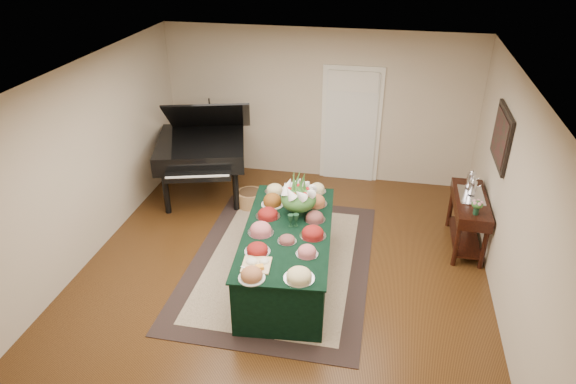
% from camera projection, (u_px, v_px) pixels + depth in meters
% --- Properties ---
extents(ground, '(6.00, 6.00, 0.00)m').
position_uv_depth(ground, '(284.00, 268.00, 7.13)').
color(ground, black).
rests_on(ground, ground).
extents(area_rug, '(2.48, 3.47, 0.01)m').
position_uv_depth(area_rug, '(280.00, 262.00, 7.25)').
color(area_rug, black).
rests_on(area_rug, ground).
extents(kitchen_doorway, '(1.05, 0.07, 2.10)m').
position_uv_depth(kitchen_doorway, '(351.00, 126.00, 9.10)').
color(kitchen_doorway, silver).
rests_on(kitchen_doorway, ground).
extents(buffet_table, '(1.30, 2.42, 0.80)m').
position_uv_depth(buffet_table, '(288.00, 255.00, 6.73)').
color(buffet_table, black).
rests_on(buffet_table, ground).
extents(food_platters, '(1.03, 2.42, 0.13)m').
position_uv_depth(food_platters, '(288.00, 223.00, 6.59)').
color(food_platters, white).
rests_on(food_platters, buffet_table).
extents(cutting_board, '(0.35, 0.35, 0.10)m').
position_uv_depth(cutting_board, '(257.00, 262.00, 5.87)').
color(cutting_board, tan).
rests_on(cutting_board, buffet_table).
extents(green_goblets, '(0.14, 0.10, 0.18)m').
position_uv_depth(green_goblets, '(293.00, 220.00, 6.56)').
color(green_goblets, black).
rests_on(green_goblets, buffet_table).
extents(floral_centerpiece, '(0.49, 0.49, 0.49)m').
position_uv_depth(floral_centerpiece, '(299.00, 195.00, 6.74)').
color(floral_centerpiece, black).
rests_on(floral_centerpiece, buffet_table).
extents(grand_piano, '(1.81, 2.02, 1.77)m').
position_uv_depth(grand_piano, '(202.00, 147.00, 8.61)').
color(grand_piano, black).
rests_on(grand_piano, ground).
extents(wicker_basket, '(0.43, 0.43, 0.27)m').
position_uv_depth(wicker_basket, '(250.00, 199.00, 8.59)').
color(wicker_basket, olive).
rests_on(wicker_basket, ground).
extents(mahogany_sideboard, '(0.45, 1.25, 0.80)m').
position_uv_depth(mahogany_sideboard, '(469.00, 209.00, 7.34)').
color(mahogany_sideboard, black).
rests_on(mahogany_sideboard, ground).
extents(tea_service, '(0.34, 0.58, 0.30)m').
position_uv_depth(tea_service, '(472.00, 185.00, 7.34)').
color(tea_service, white).
rests_on(tea_service, mahogany_sideboard).
extents(pink_bouquet, '(0.17, 0.17, 0.21)m').
position_uv_depth(pink_bouquet, '(477.00, 205.00, 6.79)').
color(pink_bouquet, black).
rests_on(pink_bouquet, mahogany_sideboard).
extents(wall_painting, '(0.05, 0.95, 0.75)m').
position_uv_depth(wall_painting, '(501.00, 137.00, 6.76)').
color(wall_painting, black).
rests_on(wall_painting, ground).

